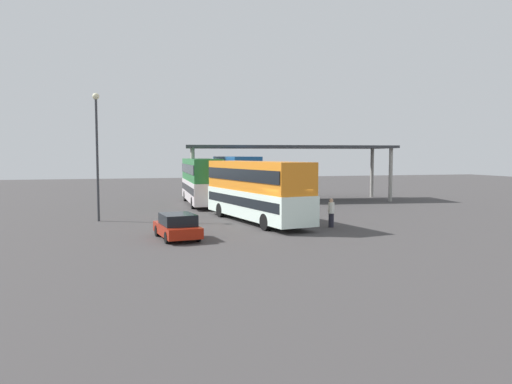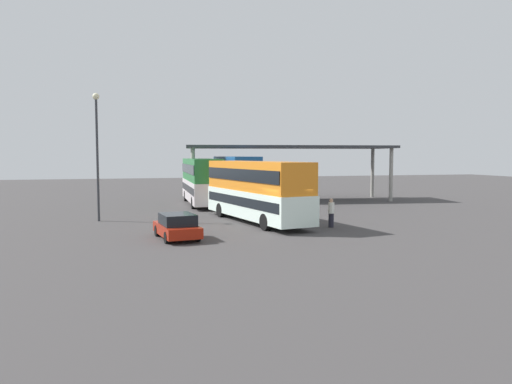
# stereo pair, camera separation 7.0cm
# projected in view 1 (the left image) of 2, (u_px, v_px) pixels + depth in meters

# --- Properties ---
(ground_plane) EXTENTS (140.00, 140.00, 0.00)m
(ground_plane) POSITION_uv_depth(u_px,v_px,m) (286.00, 231.00, 28.17)
(ground_plane) COLOR #403D3D
(double_decker_main) EXTENTS (4.60, 11.57, 4.02)m
(double_decker_main) POSITION_uv_depth(u_px,v_px,m) (256.00, 189.00, 31.82)
(double_decker_main) COLOR white
(double_decker_main) RESTS_ON ground_plane
(parked_hatchback) EXTENTS (2.29, 4.05, 1.35)m
(parked_hatchback) POSITION_uv_depth(u_px,v_px,m) (177.00, 226.00, 25.43)
(parked_hatchback) COLOR #A11F0D
(parked_hatchback) RESTS_ON ground_plane
(double_decker_near_canopy) EXTENTS (2.88, 11.53, 4.12)m
(double_decker_near_canopy) POSITION_uv_depth(u_px,v_px,m) (201.00, 179.00, 43.43)
(double_decker_near_canopy) COLOR silver
(double_decker_near_canopy) RESTS_ON ground_plane
(double_decker_mid_row) EXTENTS (2.52, 10.29, 4.32)m
(double_decker_mid_row) POSITION_uv_depth(u_px,v_px,m) (235.00, 178.00, 44.71)
(double_decker_mid_row) COLOR silver
(double_decker_mid_row) RESTS_ON ground_plane
(depot_canopy) EXTENTS (20.68, 8.44, 5.37)m
(depot_canopy) POSITION_uv_depth(u_px,v_px,m) (289.00, 149.00, 47.16)
(depot_canopy) COLOR #33353A
(depot_canopy) RESTS_ON ground_plane
(lamppost_tall) EXTENTS (0.44, 0.44, 8.53)m
(lamppost_tall) POSITION_uv_depth(u_px,v_px,m) (97.00, 142.00, 32.00)
(lamppost_tall) COLOR #33353A
(lamppost_tall) RESTS_ON ground_plane
(pedestrian_waiting) EXTENTS (0.38, 0.38, 1.78)m
(pedestrian_waiting) POSITION_uv_depth(u_px,v_px,m) (331.00, 213.00, 29.61)
(pedestrian_waiting) COLOR #262633
(pedestrian_waiting) RESTS_ON ground_plane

